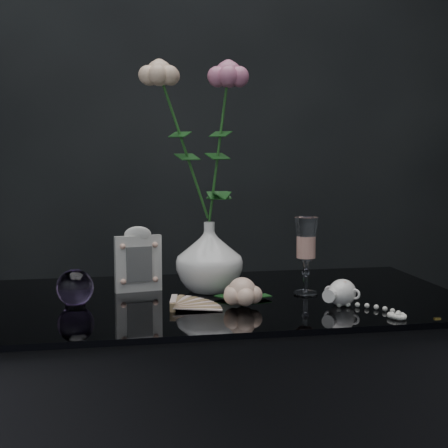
{
  "coord_description": "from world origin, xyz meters",
  "views": [
    {
      "loc": [
        -0.27,
        -1.38,
        1.08
      ],
      "look_at": [
        0.01,
        0.04,
        0.92
      ],
      "focal_mm": 55.0,
      "sensor_mm": 36.0,
      "label": 1
    }
  ],
  "objects": [
    {
      "name": "wine_glass",
      "position": [
        0.19,
        0.05,
        0.85
      ],
      "size": [
        0.07,
        0.07,
        0.17
      ],
      "primitive_type": null,
      "rotation": [
        0.0,
        0.0,
        -0.37
      ],
      "color": "white",
      "rests_on": "table"
    },
    {
      "name": "pearl_jar",
      "position": [
        0.23,
        -0.07,
        0.79
      ],
      "size": [
        0.28,
        0.28,
        0.06
      ],
      "primitive_type": null,
      "rotation": [
        0.0,
        0.0,
        -0.74
      ],
      "color": "white",
      "rests_on": "table"
    },
    {
      "name": "paper_fan",
      "position": [
        -0.12,
        -0.06,
        0.77
      ],
      "size": [
        0.23,
        0.2,
        0.02
      ],
      "primitive_type": null,
      "rotation": [
        0.0,
        0.0,
        0.28
      ],
      "color": "beige",
      "rests_on": "table"
    },
    {
      "name": "vase",
      "position": [
        -0.01,
        0.11,
        0.84
      ],
      "size": [
        0.18,
        0.18,
        0.16
      ],
      "primitive_type": "imported",
      "rotation": [
        0.0,
        0.0,
        -0.2
      ],
      "color": "white",
      "rests_on": "table"
    },
    {
      "name": "picture_frame",
      "position": [
        -0.17,
        0.15,
        0.84
      ],
      "size": [
        0.12,
        0.1,
        0.15
      ],
      "primitive_type": null,
      "rotation": [
        0.0,
        0.0,
        0.18
      ],
      "color": "silver",
      "rests_on": "table"
    },
    {
      "name": "paperweight",
      "position": [
        -0.31,
        0.03,
        0.8
      ],
      "size": [
        0.09,
        0.09,
        0.08
      ],
      "primitive_type": null,
      "rotation": [
        0.0,
        0.0,
        0.13
      ],
      "color": "#9E77C2",
      "rests_on": "table"
    },
    {
      "name": "roses",
      "position": [
        -0.04,
        0.11,
        1.12
      ],
      "size": [
        0.23,
        0.11,
        0.4
      ],
      "color": "beige",
      "rests_on": "vase"
    },
    {
      "name": "loose_rose",
      "position": [
        0.03,
        -0.05,
        0.79
      ],
      "size": [
        0.17,
        0.2,
        0.06
      ],
      "primitive_type": null,
      "rotation": [
        0.0,
        0.0,
        -0.24
      ],
      "color": "#FFC1A4",
      "rests_on": "table"
    }
  ]
}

